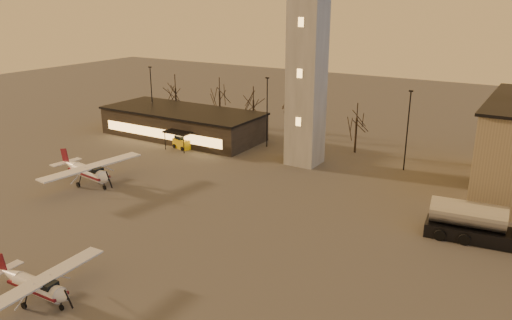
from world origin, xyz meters
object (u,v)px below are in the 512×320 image
at_px(control_tower, 308,36).
at_px(fuel_truck, 483,227).
at_px(terminal, 183,123).
at_px(cessna_rear, 91,175).
at_px(service_cart, 182,143).
at_px(cessna_front, 40,290).

height_order(control_tower, fuel_truck, control_tower).
distance_m(control_tower, terminal, 26.24).
height_order(terminal, cessna_rear, terminal).
distance_m(cessna_rear, service_cart, 17.16).
xyz_separation_m(terminal, cessna_front, (19.99, -40.22, -1.19)).
xyz_separation_m(control_tower, cessna_rear, (-17.55, -20.13, -15.13)).
xyz_separation_m(cessna_front, service_cart, (-16.05, 35.25, -0.27)).
distance_m(cessna_front, cessna_rear, 23.87).
height_order(cessna_rear, service_cart, cessna_rear).
distance_m(terminal, cessna_rear, 22.57).
bearing_deg(service_cart, terminal, 142.73).
distance_m(control_tower, cessna_rear, 30.70).
distance_m(terminal, fuel_truck, 47.35).
relative_size(control_tower, service_cart, 10.19).
xyz_separation_m(terminal, cessna_rear, (4.44, -22.11, -0.96)).
height_order(control_tower, service_cart, control_tower).
bearing_deg(cessna_rear, terminal, 108.82).
distance_m(control_tower, cessna_front, 41.25).
height_order(cessna_front, cessna_rear, cessna_rear).
height_order(fuel_truck, service_cart, fuel_truck).
relative_size(terminal, cessna_front, 2.47).
relative_size(cessna_front, cessna_rear, 0.81).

